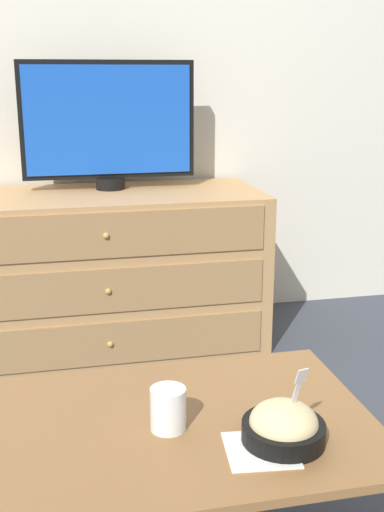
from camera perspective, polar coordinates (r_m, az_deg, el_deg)
name	(u,v)px	position (r m, az deg, el deg)	size (l,w,h in m)	color
ground_plane	(101,317)	(3.21, -8.09, -5.36)	(12.00, 12.00, 0.00)	#383D47
wall_back	(89,40)	(3.02, -9.14, 18.46)	(12.00, 0.05, 2.60)	silver
dresser	(102,270)	(2.80, -8.00, -1.25)	(1.37, 0.58, 0.67)	tan
tv	(108,123)	(2.79, -7.46, 11.67)	(0.74, 0.13, 0.54)	black
coffee_table	(185,444)	(1.49, -0.59, -16.41)	(0.84, 0.60, 0.42)	olive
takeout_bowl	(284,427)	(1.39, 8.14, -14.79)	(0.17, 0.17, 0.17)	black
drink_cup	(168,411)	(1.42, -2.13, -13.63)	(0.08, 0.08, 0.09)	white
napkin	(261,450)	(1.37, 6.12, -16.75)	(0.16, 0.16, 0.00)	white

